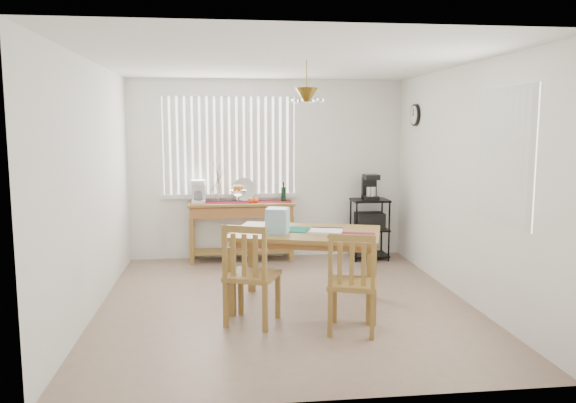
{
  "coord_description": "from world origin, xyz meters",
  "views": [
    {
      "loc": [
        -0.68,
        -5.94,
        1.93
      ],
      "look_at": [
        0.1,
        0.55,
        1.05
      ],
      "focal_mm": 35.0,
      "sensor_mm": 36.0,
      "label": 1
    }
  ],
  "objects": [
    {
      "name": "table_items",
      "position": [
        0.03,
        -0.23,
        0.92
      ],
      "size": [
        1.16,
        0.87,
        0.26
      ],
      "color": "#126857",
      "rests_on": "dining_table"
    },
    {
      "name": "cart_items",
      "position": [
        1.46,
        1.91,
        1.05
      ],
      "size": [
        0.21,
        0.25,
        0.36
      ],
      "color": "black",
      "rests_on": "wire_cart"
    },
    {
      "name": "sideboard_items",
      "position": [
        -0.65,
        2.03,
        0.98
      ],
      "size": [
        1.43,
        0.36,
        0.65
      ],
      "color": "maroon",
      "rests_on": "sideboard"
    },
    {
      "name": "dining_table",
      "position": [
        0.21,
        -0.15,
        0.73
      ],
      "size": [
        1.76,
        1.4,
        0.82
      ],
      "color": "olive",
      "rests_on": "ground"
    },
    {
      "name": "chair_left",
      "position": [
        -0.41,
        -0.64,
        0.49
      ],
      "size": [
        0.61,
        0.61,
        1.01
      ],
      "color": "olive",
      "rests_on": "ground"
    },
    {
      "name": "ground",
      "position": [
        0.0,
        0.0,
        -0.01
      ],
      "size": [
        4.0,
        4.5,
        0.01
      ],
      "primitive_type": "cube",
      "color": "gray"
    },
    {
      "name": "wire_cart",
      "position": [
        1.46,
        1.9,
        0.53
      ],
      "size": [
        0.52,
        0.41,
        0.88
      ],
      "color": "black",
      "rests_on": "ground"
    },
    {
      "name": "room_shell",
      "position": [
        0.0,
        0.02,
        1.69
      ],
      "size": [
        4.2,
        4.7,
        2.7
      ],
      "color": "white",
      "rests_on": "ground"
    },
    {
      "name": "chair_right",
      "position": [
        0.53,
        -0.98,
        0.48
      ],
      "size": [
        0.56,
        0.56,
        0.97
      ],
      "color": "olive",
      "rests_on": "ground"
    },
    {
      "name": "sideboard",
      "position": [
        -0.39,
        2.02,
        0.64
      ],
      "size": [
        1.51,
        0.42,
        0.85
      ],
      "color": "olive",
      "rests_on": "ground"
    }
  ]
}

